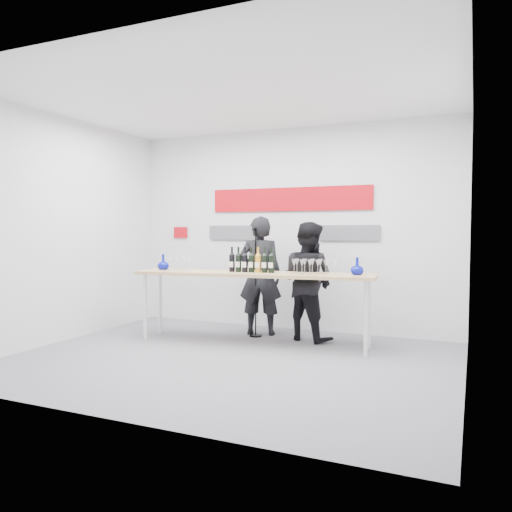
# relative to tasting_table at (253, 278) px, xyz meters

# --- Properties ---
(ground) EXTENTS (5.00, 5.00, 0.00)m
(ground) POSITION_rel_tasting_table_xyz_m (0.08, -0.82, -0.87)
(ground) COLOR slate
(ground) RESTS_ON ground
(back_wall) EXTENTS (5.00, 0.04, 3.00)m
(back_wall) POSITION_rel_tasting_table_xyz_m (0.08, 1.18, 0.63)
(back_wall) COLOR silver
(back_wall) RESTS_ON ground
(signage) EXTENTS (3.38, 0.02, 0.79)m
(signage) POSITION_rel_tasting_table_xyz_m (0.02, 1.15, 0.94)
(signage) COLOR #B60711
(signage) RESTS_ON back_wall
(tasting_table) EXTENTS (3.19, 0.96, 0.94)m
(tasting_table) POSITION_rel_tasting_table_xyz_m (0.00, 0.00, 0.00)
(tasting_table) COLOR tan
(tasting_table) RESTS_ON ground
(wine_bottles) EXTENTS (0.62, 0.14, 0.33)m
(wine_bottles) POSITION_rel_tasting_table_xyz_m (-0.02, 0.00, 0.24)
(wine_bottles) COLOR black
(wine_bottles) RESTS_ON tasting_table
(decanter_left) EXTENTS (0.16, 0.16, 0.21)m
(decanter_left) POSITION_rel_tasting_table_xyz_m (-1.33, -0.09, 0.18)
(decanter_left) COLOR #07108F
(decanter_left) RESTS_ON tasting_table
(decanter_right) EXTENTS (0.16, 0.16, 0.21)m
(decanter_right) POSITION_rel_tasting_table_xyz_m (1.31, 0.20, 0.18)
(decanter_right) COLOR #07108F
(decanter_right) RESTS_ON tasting_table
(glasses_left) EXTENTS (0.38, 0.24, 0.18)m
(glasses_left) POSITION_rel_tasting_table_xyz_m (-1.01, -0.12, 0.16)
(glasses_left) COLOR silver
(glasses_left) RESTS_ON tasting_table
(glasses_right) EXTENTS (0.58, 0.28, 0.18)m
(glasses_right) POSITION_rel_tasting_table_xyz_m (0.81, 0.09, 0.16)
(glasses_right) COLOR silver
(glasses_right) RESTS_ON tasting_table
(presenter_left) EXTENTS (0.70, 0.55, 1.69)m
(presenter_left) POSITION_rel_tasting_table_xyz_m (-0.16, 0.60, -0.03)
(presenter_left) COLOR black
(presenter_left) RESTS_ON ground
(presenter_right) EXTENTS (0.93, 0.82, 1.60)m
(presenter_right) POSITION_rel_tasting_table_xyz_m (0.57, 0.55, -0.07)
(presenter_right) COLOR black
(presenter_right) RESTS_ON ground
(mic_stand) EXTENTS (0.18, 0.18, 1.53)m
(mic_stand) POSITION_rel_tasting_table_xyz_m (-0.16, 0.45, -0.40)
(mic_stand) COLOR black
(mic_stand) RESTS_ON ground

